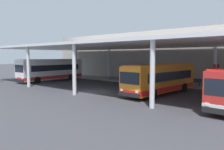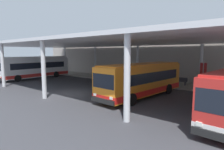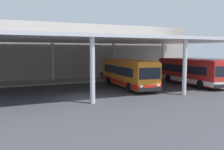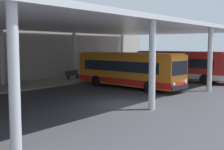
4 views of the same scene
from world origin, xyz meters
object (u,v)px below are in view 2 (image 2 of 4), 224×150
at_px(bus_second_bay, 143,79).
at_px(banner_sign, 203,73).
at_px(bench_waiting, 180,81).
at_px(bus_nearest_bay, 35,67).
at_px(trash_bin, 199,83).

relative_size(bus_second_bay, banner_sign, 3.34).
bearing_deg(bench_waiting, bus_nearest_bay, -158.67).
distance_m(bus_nearest_bay, banner_sign, 24.51).
xyz_separation_m(bus_second_bay, banner_sign, (3.59, 7.04, 0.32)).
xyz_separation_m(bus_second_bay, trash_bin, (3.06, 7.78, -0.98)).
height_order(bus_nearest_bay, bench_waiting, bus_nearest_bay).
bearing_deg(bus_nearest_bay, banner_sign, 16.96).
relative_size(bench_waiting, trash_bin, 1.84).
distance_m(bus_second_bay, bench_waiting, 8.01).
bearing_deg(bus_nearest_bay, bench_waiting, 21.33).
xyz_separation_m(bus_nearest_bay, banner_sign, (23.45, 7.15, 0.14)).
relative_size(bus_nearest_bay, trash_bin, 11.64).
bearing_deg(banner_sign, bus_second_bay, -117.04).
distance_m(bus_nearest_bay, bench_waiting, 22.11).
distance_m(bench_waiting, trash_bin, 2.35).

